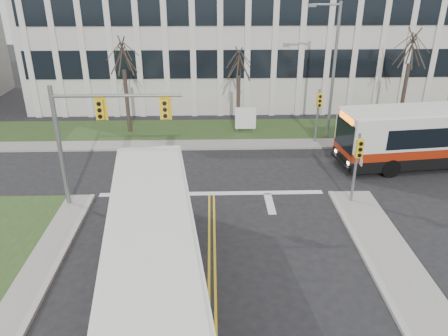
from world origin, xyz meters
TOP-DOWN VIEW (x-y plane):
  - ground at (0.00, 0.00)m, footprint 120.00×120.00m
  - sidewalk_cross at (5.00, 15.20)m, footprint 44.00×1.60m
  - building_lawn at (5.00, 18.00)m, footprint 44.00×5.00m
  - office_building at (5.00, 30.00)m, footprint 40.00×16.00m
  - mast_arm_signal at (-5.62, 7.16)m, footprint 6.11×0.38m
  - signal_pole_near at (7.20, 6.90)m, footprint 0.34×0.39m
  - signal_pole_far at (7.20, 15.40)m, footprint 0.34×0.39m
  - streetlight at (8.03, 16.20)m, footprint 2.15×0.25m
  - directory_sign at (2.50, 17.50)m, footprint 1.50×0.12m
  - tree_left at (-6.00, 18.00)m, footprint 1.80×1.80m
  - tree_mid at (2.00, 18.20)m, footprint 1.80×1.80m
  - tree_right at (14.00, 18.00)m, footprint 1.80×1.80m
  - bus_main at (-1.99, -0.34)m, footprint 4.56×13.48m
  - bus_cross at (14.35, 11.78)m, footprint 13.50×4.41m

SIDE VIEW (x-z plane):
  - ground at x=0.00m, z-range 0.00..0.00m
  - building_lawn at x=5.00m, z-range 0.00..0.12m
  - sidewalk_cross at x=5.00m, z-range 0.00..0.14m
  - directory_sign at x=2.50m, z-range 0.17..2.17m
  - bus_main at x=-1.99m, z-range 0.00..3.52m
  - bus_cross at x=14.35m, z-range 0.00..3.54m
  - signal_pole_near at x=7.20m, z-range 0.60..4.40m
  - signal_pole_far at x=7.20m, z-range 0.60..4.40m
  - mast_arm_signal at x=-5.62m, z-range 1.16..7.36m
  - tree_mid at x=2.00m, z-range 1.47..8.29m
  - streetlight at x=8.03m, z-range 0.59..9.79m
  - tree_left at x=-6.00m, z-range 1.66..9.36m
  - tree_right at x=14.00m, z-range 1.78..10.03m
  - office_building at x=5.00m, z-range 0.00..12.00m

